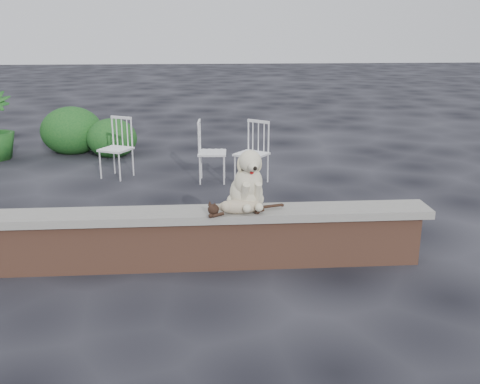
{
  "coord_description": "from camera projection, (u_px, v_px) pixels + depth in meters",
  "views": [
    {
      "loc": [
        0.85,
        -5.06,
        2.31
      ],
      "look_at": [
        1.23,
        0.2,
        0.7
      ],
      "focal_mm": 41.07,
      "sensor_mm": 36.0,
      "label": 1
    }
  ],
  "objects": [
    {
      "name": "dog",
      "position": [
        246.0,
        178.0,
        5.31
      ],
      "size": [
        0.5,
        0.61,
        0.62
      ],
      "primitive_type": null,
      "rotation": [
        0.0,
        0.0,
        0.19
      ],
      "color": "beige",
      "rests_on": "capstone"
    },
    {
      "name": "chair_d",
      "position": [
        252.0,
        153.0,
        8.23
      ],
      "size": [
        0.79,
        0.79,
        0.94
      ],
      "primitive_type": null,
      "rotation": [
        0.0,
        0.0,
        -0.66
      ],
      "color": "white",
      "rests_on": "ground"
    },
    {
      "name": "capstone",
      "position": [
        114.0,
        217.0,
        5.29
      ],
      "size": [
        6.2,
        0.4,
        0.08
      ],
      "primitive_type": "cube",
      "color": "slate",
      "rests_on": "brick_wall"
    },
    {
      "name": "shrubbery",
      "position": [
        9.0,
        138.0,
        9.68
      ],
      "size": [
        4.34,
        2.23,
        0.97
      ],
      "color": "#14471A",
      "rests_on": "ground"
    },
    {
      "name": "chair_b",
      "position": [
        116.0,
        148.0,
        8.55
      ],
      "size": [
        0.76,
        0.76,
        0.94
      ],
      "primitive_type": null,
      "rotation": [
        0.0,
        0.0,
        -0.48
      ],
      "color": "white",
      "rests_on": "ground"
    },
    {
      "name": "cat",
      "position": [
        239.0,
        206.0,
        5.23
      ],
      "size": [
        0.94,
        0.39,
        0.16
      ],
      "primitive_type": null,
      "rotation": [
        0.0,
        0.0,
        0.19
      ],
      "color": "tan",
      "rests_on": "capstone"
    },
    {
      "name": "chair_e",
      "position": [
        212.0,
        152.0,
        8.32
      ],
      "size": [
        0.59,
        0.59,
        0.94
      ],
      "primitive_type": null,
      "rotation": [
        0.0,
        0.0,
        1.51
      ],
      "color": "white",
      "rests_on": "ground"
    },
    {
      "name": "brick_wall",
      "position": [
        116.0,
        244.0,
        5.37
      ],
      "size": [
        6.0,
        0.3,
        0.5
      ],
      "primitive_type": "cube",
      "color": "brown",
      "rests_on": "ground"
    },
    {
      "name": "ground",
      "position": [
        118.0,
        268.0,
        5.44
      ],
      "size": [
        60.0,
        60.0,
        0.0
      ],
      "primitive_type": "plane",
      "color": "black",
      "rests_on": "ground"
    }
  ]
}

